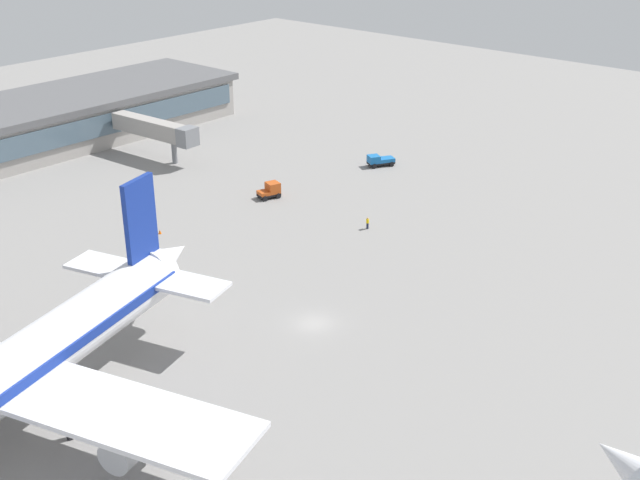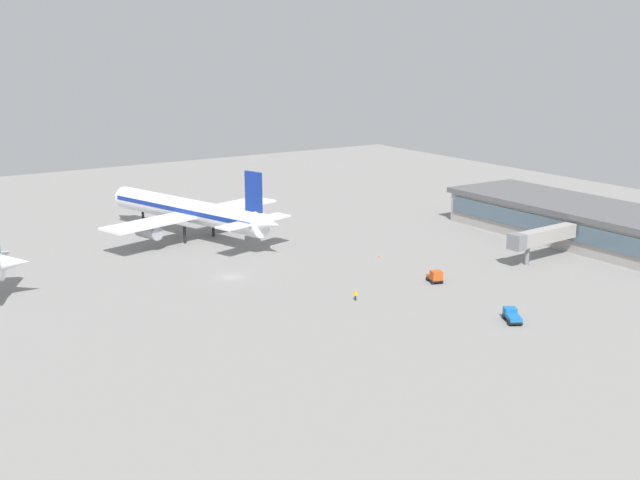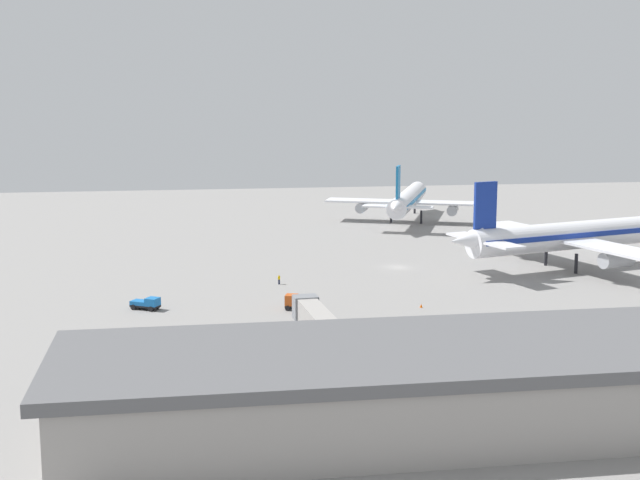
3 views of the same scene
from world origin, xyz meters
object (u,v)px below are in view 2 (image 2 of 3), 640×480
object	(u,v)px
baggage_tug	(435,277)
safety_cone_near_gate	(379,256)
airplane_at_gate	(189,210)
ground_crew_worker	(356,296)
pushback_tractor	(512,316)

from	to	relation	value
baggage_tug	safety_cone_near_gate	size ratio (longest dim) A/B	6.04
airplane_at_gate	safety_cone_near_gate	distance (m)	45.19
airplane_at_gate	safety_cone_near_gate	xyz separation A→B (m)	(-36.86, -25.45, -5.96)
airplane_at_gate	ground_crew_worker	world-z (taller)	airplane_at_gate
baggage_tug	ground_crew_worker	world-z (taller)	baggage_tug
baggage_tug	safety_cone_near_gate	xyz separation A→B (m)	(19.43, -1.89, -0.86)
pushback_tractor	safety_cone_near_gate	bearing A→B (deg)	22.41
airplane_at_gate	pushback_tractor	xyz separation A→B (m)	(-78.45, -19.97, -5.29)
safety_cone_near_gate	airplane_at_gate	bearing A→B (deg)	34.63
airplane_at_gate	safety_cone_near_gate	world-z (taller)	airplane_at_gate
baggage_tug	airplane_at_gate	bearing A→B (deg)	-139.61
safety_cone_near_gate	ground_crew_worker	bearing A→B (deg)	134.46
ground_crew_worker	safety_cone_near_gate	bearing A→B (deg)	0.68
ground_crew_worker	safety_cone_near_gate	size ratio (longest dim) A/B	2.78
baggage_tug	pushback_tractor	bearing A→B (deg)	8.47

